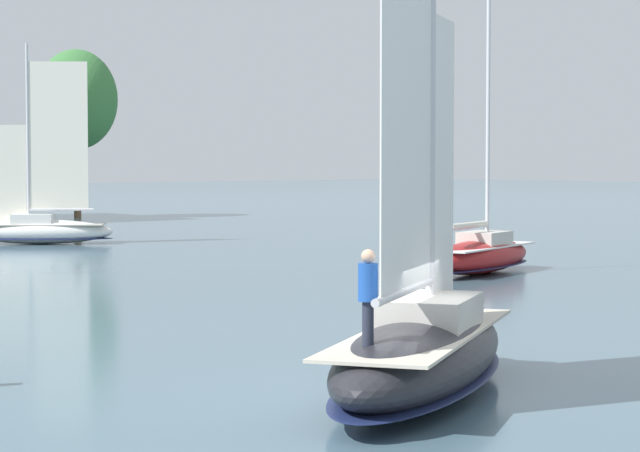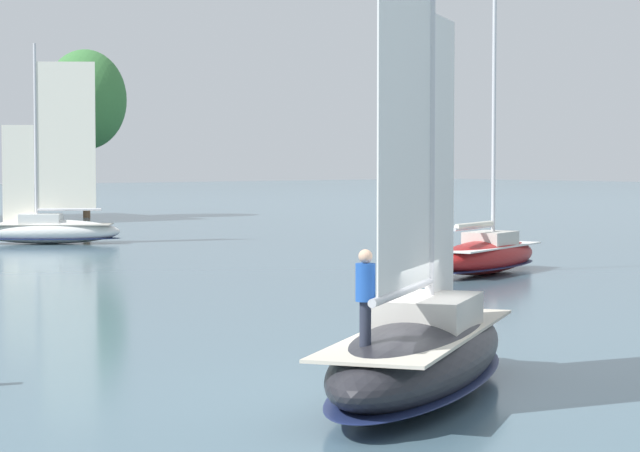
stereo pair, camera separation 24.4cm
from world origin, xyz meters
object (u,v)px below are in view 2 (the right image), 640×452
object	(u,v)px
sailboat_moored_near_marina	(48,227)
sailboat_moored_far_slip	(487,255)
sailboat_main	(420,344)
tree_shore_center	(86,100)

from	to	relation	value
sailboat_moored_near_marina	sailboat_moored_far_slip	bearing A→B (deg)	-79.17
sailboat_main	sailboat_moored_near_marina	distance (m)	46.25
sailboat_main	sailboat_moored_far_slip	size ratio (longest dim) A/B	1.13
tree_shore_center	sailboat_moored_far_slip	bearing A→B (deg)	-102.26
tree_shore_center	sailboat_moored_far_slip	world-z (taller)	tree_shore_center
tree_shore_center	sailboat_moored_near_marina	distance (m)	31.86
sailboat_main	sailboat_moored_near_marina	size ratio (longest dim) A/B	1.16
sailboat_moored_near_marina	sailboat_main	bearing A→B (deg)	-108.67
sailboat_main	sailboat_moored_far_slip	world-z (taller)	sailboat_main
sailboat_moored_far_slip	sailboat_moored_near_marina	bearing A→B (deg)	100.83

